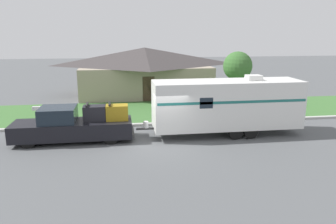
# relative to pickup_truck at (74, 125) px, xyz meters

# --- Properties ---
(ground_plane) EXTENTS (120.00, 120.00, 0.00)m
(ground_plane) POSITION_rel_pickup_truck_xyz_m (4.63, -1.34, -0.86)
(ground_plane) COLOR #515456
(curb_strip) EXTENTS (80.00, 0.30, 0.14)m
(curb_strip) POSITION_rel_pickup_truck_xyz_m (4.63, 2.41, -0.79)
(curb_strip) COLOR #ADADA8
(curb_strip) RESTS_ON ground_plane
(lawn_strip) EXTENTS (80.00, 7.00, 0.03)m
(lawn_strip) POSITION_rel_pickup_truck_xyz_m (4.63, 6.06, -0.84)
(lawn_strip) COLOR #3D6B33
(lawn_strip) RESTS_ON ground_plane
(house_across_street) EXTENTS (12.30, 8.23, 4.27)m
(house_across_street) POSITION_rel_pickup_truck_xyz_m (4.79, 13.38, 1.36)
(house_across_street) COLOR gray
(house_across_street) RESTS_ON ground_plane
(pickup_truck) EXTENTS (6.25, 1.91, 2.00)m
(pickup_truck) POSITION_rel_pickup_truck_xyz_m (0.00, 0.00, 0.00)
(pickup_truck) COLOR black
(pickup_truck) RESTS_ON ground_plane
(travel_trailer) EXTENTS (9.14, 2.25, 3.32)m
(travel_trailer) POSITION_rel_pickup_truck_xyz_m (8.31, -0.00, 0.88)
(travel_trailer) COLOR black
(travel_trailer) RESTS_ON ground_plane
(mailbox) EXTENTS (0.48, 0.20, 1.25)m
(mailbox) POSITION_rel_pickup_truck_xyz_m (-2.59, 3.14, 0.11)
(mailbox) COLOR brown
(mailbox) RESTS_ON ground_plane
(tree_in_yard) EXTENTS (2.09, 2.09, 4.30)m
(tree_in_yard) POSITION_rel_pickup_truck_xyz_m (10.89, 5.58, 2.37)
(tree_in_yard) COLOR brown
(tree_in_yard) RESTS_ON ground_plane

